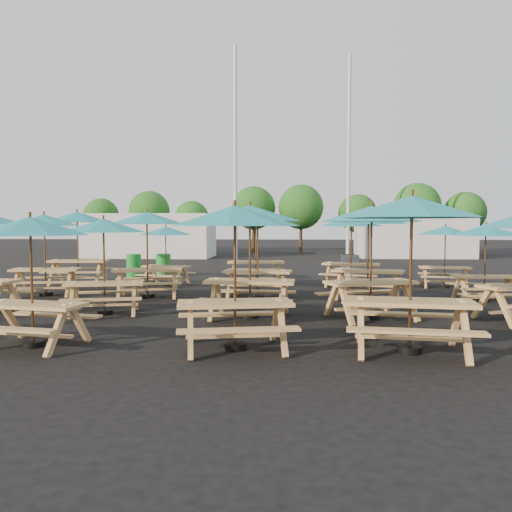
# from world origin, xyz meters

# --- Properties ---
(ground) EXTENTS (120.00, 120.00, 0.00)m
(ground) POSITION_xyz_m (0.00, 0.00, 0.00)
(ground) COLOR black
(ground) RESTS_ON ground
(picnic_unit_2) EXTENTS (2.49, 2.49, 2.39)m
(picnic_unit_2) POSITION_xyz_m (-6.05, 0.04, 2.07)
(picnic_unit_2) COLOR tan
(picnic_unit_2) RESTS_ON ground
(picnic_unit_3) EXTENTS (2.49, 2.49, 2.55)m
(picnic_unit_3) POSITION_xyz_m (-6.26, 2.77, 2.20)
(picnic_unit_3) COLOR tan
(picnic_unit_3) RESTS_ON ground
(picnic_unit_4) EXTENTS (2.28, 2.28, 2.22)m
(picnic_unit_4) POSITION_xyz_m (-3.27, -5.92, 1.92)
(picnic_unit_4) COLOR tan
(picnic_unit_4) RESTS_ON ground
(picnic_unit_5) EXTENTS (2.39, 2.39, 2.23)m
(picnic_unit_5) POSITION_xyz_m (-3.21, -2.81, 1.92)
(picnic_unit_5) COLOR tan
(picnic_unit_5) RESTS_ON ground
(picnic_unit_6) EXTENTS (2.60, 2.60, 2.45)m
(picnic_unit_6) POSITION_xyz_m (-2.97, -0.13, 2.12)
(picnic_unit_6) COLOR tan
(picnic_unit_6) RESTS_ON ground
(picnic_unit_7) EXTENTS (2.22, 2.22, 2.03)m
(picnic_unit_7) POSITION_xyz_m (-3.17, 2.76, 1.76)
(picnic_unit_7) COLOR tan
(picnic_unit_7) RESTS_ON ground
(picnic_unit_8) EXTENTS (2.51, 2.51, 2.40)m
(picnic_unit_8) POSITION_xyz_m (0.15, -5.87, 2.07)
(picnic_unit_8) COLOR tan
(picnic_unit_8) RESTS_ON ground
(picnic_unit_9) EXTENTS (2.37, 2.37, 2.52)m
(picnic_unit_9) POSITION_xyz_m (0.17, -3.00, 2.17)
(picnic_unit_9) COLOR tan
(picnic_unit_9) RESTS_ON ground
(picnic_unit_10) EXTENTS (2.36, 2.36, 2.39)m
(picnic_unit_10) POSITION_xyz_m (0.16, -0.15, 2.07)
(picnic_unit_10) COLOR tan
(picnic_unit_10) RESTS_ON ground
(picnic_unit_11) EXTENTS (2.34, 2.34, 2.46)m
(picnic_unit_11) POSITION_xyz_m (-0.11, 3.04, 2.13)
(picnic_unit_11) COLOR tan
(picnic_unit_11) RESTS_ON ground
(picnic_unit_12) EXTENTS (2.52, 2.52, 2.55)m
(picnic_unit_12) POSITION_xyz_m (2.97, -5.89, 2.20)
(picnic_unit_12) COLOR tan
(picnic_unit_12) RESTS_ON ground
(picnic_unit_13) EXTENTS (2.85, 2.85, 2.50)m
(picnic_unit_13) POSITION_xyz_m (2.82, -2.95, 2.16)
(picnic_unit_13) COLOR tan
(picnic_unit_13) RESTS_ON ground
(picnic_unit_14) EXTENTS (2.75, 2.75, 2.45)m
(picnic_unit_14) POSITION_xyz_m (3.21, -0.01, 2.12)
(picnic_unit_14) COLOR tan
(picnic_unit_14) RESTS_ON ground
(picnic_unit_15) EXTENTS (2.60, 2.60, 2.37)m
(picnic_unit_15) POSITION_xyz_m (3.09, 2.79, 2.05)
(picnic_unit_15) COLOR tan
(picnic_unit_15) RESTS_ON ground
(picnic_unit_18) EXTENTS (1.89, 1.89, 2.09)m
(picnic_unit_18) POSITION_xyz_m (6.30, -0.20, 1.80)
(picnic_unit_18) COLOR tan
(picnic_unit_18) RESTS_ON ground
(picnic_unit_19) EXTENTS (2.13, 2.13, 2.05)m
(picnic_unit_19) POSITION_xyz_m (6.16, 2.84, 1.77)
(picnic_unit_19) COLOR tan
(picnic_unit_19) RESTS_ON ground
(waste_bin_0) EXTENTS (0.57, 0.57, 0.92)m
(waste_bin_0) POSITION_xyz_m (-5.13, 5.40, 0.46)
(waste_bin_0) COLOR #1A932D
(waste_bin_0) RESTS_ON ground
(waste_bin_1) EXTENTS (0.57, 0.57, 0.92)m
(waste_bin_1) POSITION_xyz_m (-3.99, 5.60, 0.46)
(waste_bin_1) COLOR #1A932D
(waste_bin_1) RESTS_ON ground
(waste_bin_2) EXTENTS (0.57, 0.57, 0.92)m
(waste_bin_2) POSITION_xyz_m (3.43, 5.41, 0.46)
(waste_bin_2) COLOR gray
(waste_bin_2) RESTS_ON ground
(waste_bin_3) EXTENTS (0.57, 0.57, 0.92)m
(waste_bin_3) POSITION_xyz_m (3.36, 5.54, 0.46)
(waste_bin_3) COLOR gray
(waste_bin_3) RESTS_ON ground
(waste_bin_4) EXTENTS (0.57, 0.57, 0.92)m
(waste_bin_4) POSITION_xyz_m (3.32, 5.56, 0.46)
(waste_bin_4) COLOR gray
(waste_bin_4) RESTS_ON ground
(mast_0) EXTENTS (0.20, 0.20, 12.00)m
(mast_0) POSITION_xyz_m (-2.00, 14.00, 6.00)
(mast_0) COLOR silver
(mast_0) RESTS_ON ground
(mast_1) EXTENTS (0.20, 0.20, 12.00)m
(mast_1) POSITION_xyz_m (4.50, 16.00, 6.00)
(mast_1) COLOR silver
(mast_1) RESTS_ON ground
(event_tent_0) EXTENTS (8.00, 4.00, 2.80)m
(event_tent_0) POSITION_xyz_m (-8.00, 18.00, 1.40)
(event_tent_0) COLOR silver
(event_tent_0) RESTS_ON ground
(event_tent_1) EXTENTS (7.00, 4.00, 2.60)m
(event_tent_1) POSITION_xyz_m (9.00, 19.00, 1.30)
(event_tent_1) COLOR silver
(event_tent_1) RESTS_ON ground
(tree_0) EXTENTS (2.80, 2.80, 4.24)m
(tree_0) POSITION_xyz_m (-14.07, 25.25, 2.83)
(tree_0) COLOR #382314
(tree_0) RESTS_ON ground
(tree_1) EXTENTS (3.11, 3.11, 4.72)m
(tree_1) POSITION_xyz_m (-9.74, 23.90, 3.15)
(tree_1) COLOR #382314
(tree_1) RESTS_ON ground
(tree_2) EXTENTS (2.59, 2.59, 3.93)m
(tree_2) POSITION_xyz_m (-6.39, 23.65, 2.62)
(tree_2) COLOR #382314
(tree_2) RESTS_ON ground
(tree_3) EXTENTS (3.36, 3.36, 5.09)m
(tree_3) POSITION_xyz_m (-1.75, 24.72, 3.41)
(tree_3) COLOR #382314
(tree_3) RESTS_ON ground
(tree_4) EXTENTS (3.41, 3.41, 5.17)m
(tree_4) POSITION_xyz_m (1.90, 24.26, 3.46)
(tree_4) COLOR #382314
(tree_4) RESTS_ON ground
(tree_5) EXTENTS (2.94, 2.94, 4.45)m
(tree_5) POSITION_xyz_m (6.22, 24.67, 2.97)
(tree_5) COLOR #382314
(tree_5) RESTS_ON ground
(tree_6) EXTENTS (3.38, 3.38, 5.13)m
(tree_6) POSITION_xyz_m (10.23, 22.90, 3.43)
(tree_6) COLOR #382314
(tree_6) RESTS_ON ground
(tree_7) EXTENTS (2.95, 2.95, 4.48)m
(tree_7) POSITION_xyz_m (13.63, 22.92, 2.99)
(tree_7) COLOR #382314
(tree_7) RESTS_ON ground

